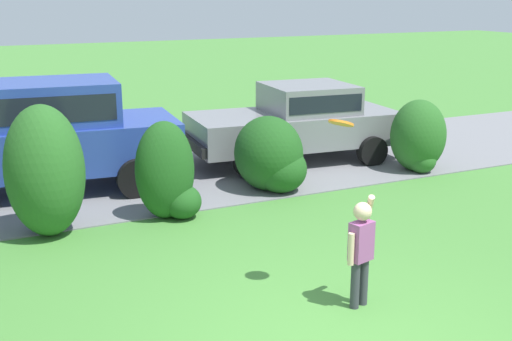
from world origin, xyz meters
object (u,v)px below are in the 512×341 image
Objects in this scene: parked_sedan at (298,120)px; parked_suv at (44,131)px; child_thrower at (361,246)px; frisbee at (341,123)px.

parked_sedan is 4.99m from parked_suv.
parked_suv is at bearing 112.45° from child_thrower.
parked_suv reaches higher than child_thrower.
parked_sedan is 6.48m from child_thrower.
frisbee is (-2.61, -5.60, 1.17)m from parked_sedan.
parked_suv is at bearing -179.83° from parked_sedan.
frisbee is at bearing 102.02° from child_thrower.
parked_sedan is 3.52× the size of child_thrower.
parked_suv reaches higher than parked_sedan.
parked_suv is 6.14m from frisbee.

